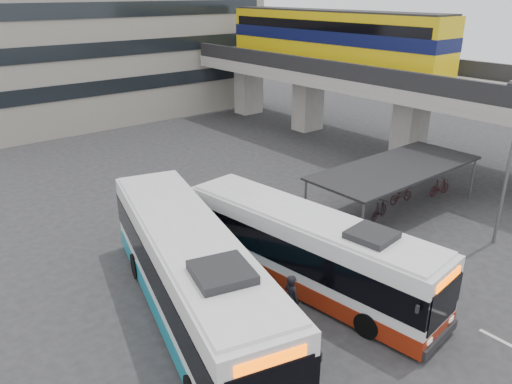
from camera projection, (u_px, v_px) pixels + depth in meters
ground at (323, 291)px, 19.79m from camera, size 120.00×120.00×0.00m
viaduct at (348, 59)px, 37.46m from camera, size 8.00×32.00×9.68m
bike_shelter at (394, 183)px, 26.29m from camera, size 10.00×4.00×2.54m
road_markings at (425, 302)px, 19.11m from camera, size 0.15×7.60×0.01m
bus_main at (306, 250)px, 19.69m from camera, size 3.76×11.53×3.35m
bus_teal at (191, 276)px, 17.56m from camera, size 5.98×13.09×3.79m
pedestrian at (291, 299)px, 17.61m from camera, size 0.51×0.73×1.93m
lamp_post at (510, 154)px, 21.85m from camera, size 1.36×0.27×7.71m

